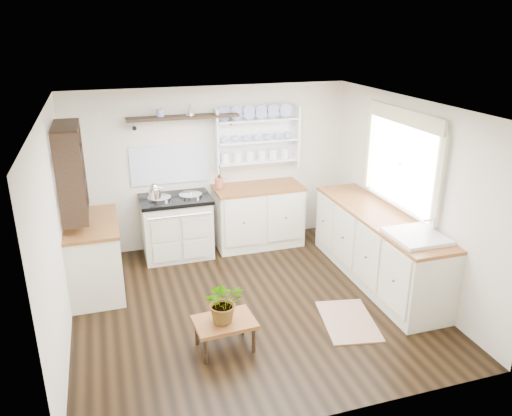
{
  "coord_description": "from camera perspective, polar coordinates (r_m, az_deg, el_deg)",
  "views": [
    {
      "loc": [
        -1.46,
        -4.89,
        3.12
      ],
      "look_at": [
        0.15,
        0.25,
        1.1
      ],
      "focal_mm": 35.0,
      "sensor_mm": 36.0,
      "label": 1
    }
  ],
  "objects": [
    {
      "name": "floor_rug",
      "position": [
        5.75,
        10.48,
        -12.57
      ],
      "size": [
        0.7,
        0.94,
        0.02
      ],
      "primitive_type": "cube",
      "rotation": [
        0.0,
        0.0,
        -0.19
      ],
      "color": "#9B745A",
      "rests_on": "floor"
    },
    {
      "name": "potted_plant",
      "position": [
        4.98,
        -3.68,
        -10.61
      ],
      "size": [
        0.41,
        0.37,
        0.44
      ],
      "primitive_type": "imported",
      "rotation": [
        0.0,
        0.0,
        -0.07
      ],
      "color": "#3F7233",
      "rests_on": "center_table"
    },
    {
      "name": "back_cabinets",
      "position": [
        7.31,
        0.23,
        -0.78
      ],
      "size": [
        1.27,
        0.63,
        0.9
      ],
      "color": "beige",
      "rests_on": "floor"
    },
    {
      "name": "window",
      "position": [
        6.28,
        16.27,
        5.4
      ],
      "size": [
        0.08,
        1.55,
        1.22
      ],
      "color": "white",
      "rests_on": "wall_right"
    },
    {
      "name": "kettle",
      "position": [
        6.7,
        -11.51,
        1.95
      ],
      "size": [
        0.16,
        0.16,
        0.2
      ],
      "primitive_type": null,
      "color": "silver",
      "rests_on": "aga_cooker"
    },
    {
      "name": "wall_left",
      "position": [
        5.29,
        -21.9,
        -2.84
      ],
      "size": [
        0.02,
        3.8,
        2.3
      ],
      "primitive_type": "cube",
      "color": "beige",
      "rests_on": "ground"
    },
    {
      "name": "aga_cooker",
      "position": [
        7.04,
        -9.03,
        -2.07
      ],
      "size": [
        0.97,
        0.67,
        0.9
      ],
      "color": "beige",
      "rests_on": "floor"
    },
    {
      "name": "utensil_crock",
      "position": [
        7.07,
        -4.26,
        2.88
      ],
      "size": [
        0.12,
        0.12,
        0.14
      ],
      "primitive_type": "cylinder",
      "color": "#AC503F",
      "rests_on": "back_cabinets"
    },
    {
      "name": "center_table",
      "position": [
        5.12,
        -3.61,
        -13.13
      ],
      "size": [
        0.62,
        0.46,
        0.32
      ],
      "rotation": [
        0.0,
        0.0,
        0.06
      ],
      "color": "brown",
      "rests_on": "floor"
    },
    {
      "name": "plate_rack",
      "position": [
        7.24,
        -0.01,
        8.09
      ],
      "size": [
        1.2,
        0.22,
        0.9
      ],
      "color": "white",
      "rests_on": "wall_back"
    },
    {
      "name": "left_shelving",
      "position": [
        6.01,
        -20.41,
        4.11
      ],
      "size": [
        0.28,
        0.8,
        1.05
      ],
      "primitive_type": "cube",
      "color": "black",
      "rests_on": "wall_left"
    },
    {
      "name": "wall_right",
      "position": [
        6.3,
        17.02,
        1.43
      ],
      "size": [
        0.02,
        3.8,
        2.3
      ],
      "primitive_type": "cube",
      "color": "beige",
      "rests_on": "ground"
    },
    {
      "name": "ceiling",
      "position": [
        5.17,
        -0.72,
        11.44
      ],
      "size": [
        4.0,
        3.8,
        0.01
      ],
      "primitive_type": "cube",
      "color": "white",
      "rests_on": "wall_back"
    },
    {
      "name": "floor",
      "position": [
        5.98,
        -0.62,
        -10.89
      ],
      "size": [
        4.0,
        3.8,
        0.01
      ],
      "primitive_type": "cube",
      "color": "black",
      "rests_on": "ground"
    },
    {
      "name": "wall_back",
      "position": [
        7.22,
        -5.04,
        4.64
      ],
      "size": [
        4.0,
        0.02,
        2.3
      ],
      "primitive_type": "cube",
      "color": "beige",
      "rests_on": "ground"
    },
    {
      "name": "high_shelf",
      "position": [
        6.85,
        -8.33,
        10.18
      ],
      "size": [
        1.5,
        0.29,
        0.16
      ],
      "color": "black",
      "rests_on": "wall_back"
    },
    {
      "name": "right_cabinets",
      "position": [
        6.48,
        13.69,
        -4.31
      ],
      "size": [
        0.62,
        2.43,
        0.9
      ],
      "color": "beige",
      "rests_on": "floor"
    },
    {
      "name": "left_cabinets",
      "position": [
        6.37,
        -17.95,
        -5.18
      ],
      "size": [
        0.62,
        1.13,
        0.9
      ],
      "color": "beige",
      "rests_on": "floor"
    },
    {
      "name": "belfast_sink",
      "position": [
        5.77,
        17.73,
        -4.16
      ],
      "size": [
        0.55,
        0.6,
        0.45
      ],
      "color": "white",
      "rests_on": "right_cabinets"
    }
  ]
}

